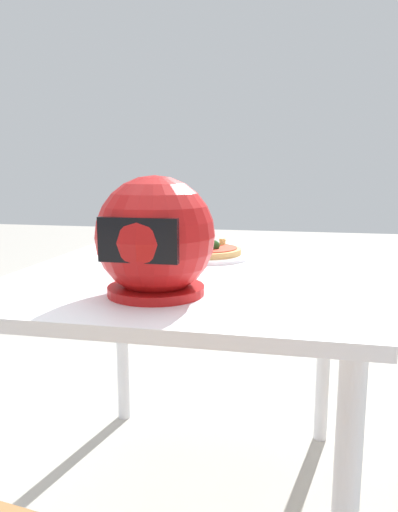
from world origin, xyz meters
TOP-DOWN VIEW (x-y plane):
  - ground_plane at (0.00, 0.00)m, footprint 14.00×14.00m
  - dining_table at (0.00, 0.00)m, footprint 0.92×1.08m
  - pizza_plate at (-0.01, -0.18)m, footprint 0.29×0.29m
  - pizza at (-0.00, -0.18)m, footprint 0.23×0.23m
  - motorcycle_helmet at (0.01, 0.30)m, footprint 0.27×0.27m
  - drinking_glass at (0.15, -0.35)m, footprint 0.07×0.07m

SIDE VIEW (x-z plane):
  - ground_plane at x=0.00m, z-range 0.00..0.00m
  - dining_table at x=0.00m, z-range 0.29..1.05m
  - pizza_plate at x=-0.01m, z-range 0.76..0.77m
  - pizza at x=0.00m, z-range 0.76..0.81m
  - drinking_glass at x=0.15m, z-range 0.76..0.89m
  - motorcycle_helmet at x=0.01m, z-range 0.75..1.02m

